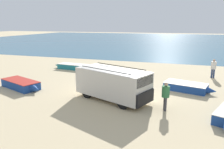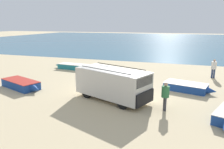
{
  "view_description": "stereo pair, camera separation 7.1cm",
  "coord_description": "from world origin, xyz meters",
  "px_view_note": "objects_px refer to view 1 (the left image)",
  "views": [
    {
      "loc": [
        5.24,
        -16.54,
        5.11
      ],
      "look_at": [
        -0.05,
        -0.07,
        1.0
      ],
      "focal_mm": 35.0,
      "sensor_mm": 36.0,
      "label": 1
    },
    {
      "loc": [
        5.31,
        -16.52,
        5.11
      ],
      "look_at": [
        -0.05,
        -0.07,
        1.0
      ],
      "focal_mm": 35.0,
      "sensor_mm": 36.0,
      "label": 2
    }
  ],
  "objects_px": {
    "fishing_rowboat_2": "(187,87)",
    "fishing_rowboat_4": "(73,66)",
    "fisherman_0": "(213,67)",
    "fishing_rowboat_0": "(101,73)",
    "parked_van": "(113,83)",
    "fishing_rowboat_1": "(22,84)",
    "fisherman_1": "(166,94)"
  },
  "relations": [
    {
      "from": "fishing_rowboat_2",
      "to": "fisherman_1",
      "type": "relative_size",
      "value": 2.26
    },
    {
      "from": "fishing_rowboat_4",
      "to": "fishing_rowboat_2",
      "type": "bearing_deg",
      "value": 165.31
    },
    {
      "from": "fishing_rowboat_0",
      "to": "fishing_rowboat_2",
      "type": "height_order",
      "value": "fishing_rowboat_2"
    },
    {
      "from": "fishing_rowboat_0",
      "to": "fisherman_1",
      "type": "distance_m",
      "value": 9.85
    },
    {
      "from": "fishing_rowboat_2",
      "to": "fishing_rowboat_4",
      "type": "height_order",
      "value": "fishing_rowboat_2"
    },
    {
      "from": "fishing_rowboat_1",
      "to": "parked_van",
      "type": "bearing_deg",
      "value": 18.34
    },
    {
      "from": "fishing_rowboat_0",
      "to": "fisherman_1",
      "type": "relative_size",
      "value": 2.33
    },
    {
      "from": "fisherman_0",
      "to": "fisherman_1",
      "type": "xyz_separation_m",
      "value": [
        -3.68,
        -9.5,
        -0.04
      ]
    },
    {
      "from": "fishing_rowboat_1",
      "to": "fishing_rowboat_2",
      "type": "height_order",
      "value": "fishing_rowboat_1"
    },
    {
      "from": "parked_van",
      "to": "fishing_rowboat_2",
      "type": "distance_m",
      "value": 6.15
    },
    {
      "from": "fisherman_0",
      "to": "fisherman_1",
      "type": "bearing_deg",
      "value": 167.14
    },
    {
      "from": "fishing_rowboat_0",
      "to": "fishing_rowboat_4",
      "type": "relative_size",
      "value": 0.88
    },
    {
      "from": "fishing_rowboat_4",
      "to": "fisherman_0",
      "type": "distance_m",
      "value": 14.61
    },
    {
      "from": "parked_van",
      "to": "fishing_rowboat_4",
      "type": "height_order",
      "value": "parked_van"
    },
    {
      "from": "fisherman_0",
      "to": "fishing_rowboat_2",
      "type": "bearing_deg",
      "value": 162.93
    },
    {
      "from": "parked_van",
      "to": "fishing_rowboat_1",
      "type": "distance_m",
      "value": 7.79
    },
    {
      "from": "parked_van",
      "to": "fishing_rowboat_4",
      "type": "distance_m",
      "value": 11.11
    },
    {
      "from": "fishing_rowboat_0",
      "to": "fishing_rowboat_2",
      "type": "xyz_separation_m",
      "value": [
        8.04,
        -2.64,
        0.01
      ]
    },
    {
      "from": "fishing_rowboat_4",
      "to": "fisherman_0",
      "type": "relative_size",
      "value": 2.56
    },
    {
      "from": "parked_van",
      "to": "fishing_rowboat_0",
      "type": "bearing_deg",
      "value": 138.68
    },
    {
      "from": "fishing_rowboat_2",
      "to": "fisherman_0",
      "type": "height_order",
      "value": "fisherman_0"
    },
    {
      "from": "parked_van",
      "to": "fisherman_0",
      "type": "height_order",
      "value": "parked_van"
    },
    {
      "from": "fishing_rowboat_0",
      "to": "parked_van",
      "type": "bearing_deg",
      "value": 35.64
    },
    {
      "from": "parked_van",
      "to": "fishing_rowboat_0",
      "type": "distance_m",
      "value": 7.12
    },
    {
      "from": "fishing_rowboat_2",
      "to": "parked_van",
      "type": "bearing_deg",
      "value": -127.61
    },
    {
      "from": "fishing_rowboat_0",
      "to": "fishing_rowboat_1",
      "type": "relative_size",
      "value": 0.93
    },
    {
      "from": "fishing_rowboat_0",
      "to": "fisherman_0",
      "type": "relative_size",
      "value": 2.24
    },
    {
      "from": "fishing_rowboat_0",
      "to": "fisherman_0",
      "type": "bearing_deg",
      "value": 111.54
    },
    {
      "from": "fishing_rowboat_1",
      "to": "fishing_rowboat_4",
      "type": "relative_size",
      "value": 0.94
    },
    {
      "from": "fishing_rowboat_2",
      "to": "fishing_rowboat_1",
      "type": "bearing_deg",
      "value": -149.62
    },
    {
      "from": "fisherman_0",
      "to": "parked_van",
      "type": "bearing_deg",
      "value": 148.45
    },
    {
      "from": "fishing_rowboat_0",
      "to": "fisherman_0",
      "type": "distance_m",
      "value": 10.69
    }
  ]
}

